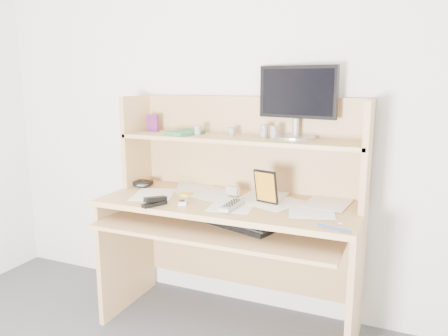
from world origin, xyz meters
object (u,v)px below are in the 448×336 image
at_px(keyboard, 233,221).
at_px(tv_remote, 232,205).
at_px(desk, 235,207).
at_px(game_case, 266,187).
at_px(monitor, 297,100).

relative_size(keyboard, tv_remote, 2.59).
height_order(desk, game_case, desk).
distance_m(desk, keyboard, 0.17).
xyz_separation_m(desk, tv_remote, (0.07, -0.21, 0.07)).
relative_size(game_case, monitor, 0.40).
xyz_separation_m(desk, game_case, (0.20, -0.08, 0.15)).
height_order(desk, tv_remote, desk).
bearing_deg(desk, monitor, 26.63).
xyz_separation_m(keyboard, monitor, (0.25, 0.31, 0.62)).
bearing_deg(tv_remote, monitor, 60.12).
bearing_deg(game_case, keyboard, -137.06).
xyz_separation_m(game_case, monitor, (0.10, 0.22, 0.44)).
bearing_deg(tv_remote, desk, 110.34).
distance_m(desk, tv_remote, 0.23).
height_order(keyboard, game_case, game_case).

